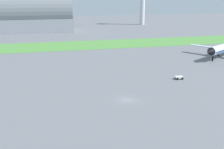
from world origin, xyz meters
name	(u,v)px	position (x,y,z in m)	size (l,w,h in m)	color
ground_plane	(127,100)	(0.00, 0.00, 0.00)	(600.00, 600.00, 0.00)	slate
grass_taxiway_strip	(80,45)	(0.00, 82.46, 0.04)	(360.00, 28.00, 0.08)	#549342
baggage_cart_midfield	(179,77)	(21.12, 13.40, 0.57)	(2.42, 1.79, 0.90)	white
hangar_distant	(26,15)	(-28.68, 145.62, 12.11)	(63.50, 25.35, 27.46)	#9399A3
control_tower	(143,0)	(68.79, 177.31, 21.41)	(8.00, 8.00, 36.27)	silver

